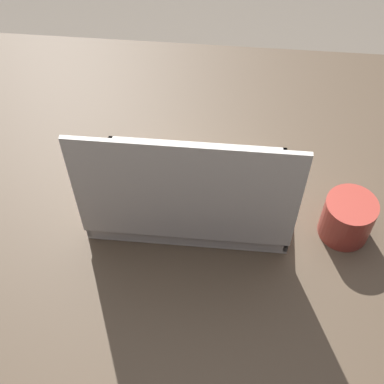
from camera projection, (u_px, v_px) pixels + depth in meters
name	position (u px, v px, depth m)	size (l,w,h in m)	color
ground_plane	(177.00, 338.00, 1.63)	(8.00, 8.00, 0.00)	#6B6054
dining_table	(170.00, 217.00, 1.13)	(1.19, 0.96, 0.72)	#4C3D2D
donut_box	(191.00, 192.00, 0.99)	(0.37, 0.24, 0.27)	silver
coffee_mug	(348.00, 218.00, 0.97)	(0.09, 0.09, 0.08)	#A3382D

